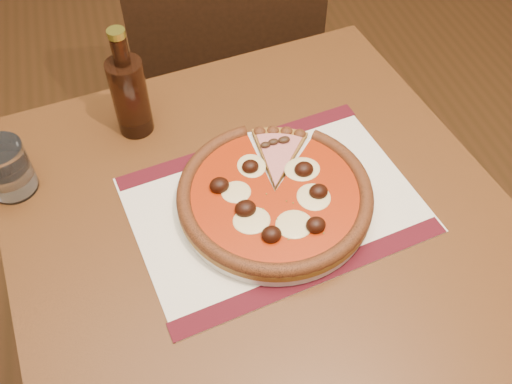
% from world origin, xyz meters
% --- Properties ---
extents(table, '(0.89, 0.89, 0.75)m').
position_xyz_m(table, '(0.13, -0.04, 0.65)').
color(table, brown).
rests_on(table, ground).
extents(chair_far, '(0.53, 0.53, 0.98)m').
position_xyz_m(chair_far, '(0.24, 0.65, 0.56)').
color(chair_far, black).
rests_on(chair_far, ground).
extents(placemat, '(0.50, 0.39, 0.00)m').
position_xyz_m(placemat, '(0.16, -0.04, 0.75)').
color(placemat, white).
rests_on(placemat, table).
extents(plate, '(0.31, 0.31, 0.02)m').
position_xyz_m(plate, '(0.16, -0.04, 0.76)').
color(plate, white).
rests_on(plate, placemat).
extents(pizza, '(0.32, 0.32, 0.04)m').
position_xyz_m(pizza, '(0.16, -0.04, 0.78)').
color(pizza, '#A06F26').
rests_on(pizza, plate).
extents(ham_slice, '(0.09, 0.14, 0.02)m').
position_xyz_m(ham_slice, '(0.21, 0.05, 0.78)').
color(ham_slice, '#A06F26').
rests_on(ham_slice, plate).
extents(water_glass, '(0.09, 0.09, 0.10)m').
position_xyz_m(water_glass, '(-0.25, 0.12, 0.80)').
color(water_glass, white).
rests_on(water_glass, table).
extents(bottle, '(0.06, 0.06, 0.21)m').
position_xyz_m(bottle, '(-0.03, 0.21, 0.83)').
color(bottle, black).
rests_on(bottle, table).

